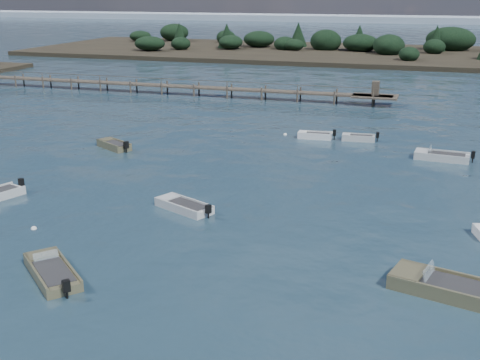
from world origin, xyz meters
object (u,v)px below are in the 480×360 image
(dinghy_mid_white_a, at_px, (455,291))
(dinghy_near_olive, at_px, (52,274))
(tender_far_grey, at_px, (114,146))
(tender_far_white, at_px, (315,137))
(dinghy_extra_a, at_px, (442,158))
(tender_far_grey_b, at_px, (359,139))
(dinghy_mid_grey, at_px, (184,207))
(jetty, at_px, (164,86))

(dinghy_mid_white_a, distance_m, dinghy_near_olive, 17.72)
(tender_far_grey, bearing_deg, dinghy_mid_white_a, -34.06)
(tender_far_white, height_order, dinghy_extra_a, dinghy_extra_a)
(tender_far_white, bearing_deg, dinghy_extra_a, -19.74)
(dinghy_extra_a, bearing_deg, tender_far_grey_b, 148.64)
(dinghy_mid_grey, relative_size, dinghy_extra_a, 0.91)
(tender_far_white, xyz_separation_m, tender_far_grey, (-14.98, -8.42, 0.01))
(tender_far_grey_b, xyz_separation_m, dinghy_mid_grey, (-7.68, -20.29, -0.01))
(dinghy_mid_white_a, bearing_deg, dinghy_near_olive, -167.80)
(tender_far_grey_b, height_order, tender_far_grey, tender_far_grey)
(dinghy_mid_grey, height_order, dinghy_mid_white_a, dinghy_mid_white_a)
(dinghy_extra_a, bearing_deg, dinghy_near_olive, -122.84)
(tender_far_grey_b, relative_size, dinghy_mid_grey, 0.78)
(tender_far_grey_b, relative_size, tender_far_white, 0.95)
(dinghy_near_olive, distance_m, tender_far_grey, 23.06)
(tender_far_grey, xyz_separation_m, jetty, (-7.43, 26.02, 0.82))
(tender_far_grey, xyz_separation_m, dinghy_extra_a, (25.50, 4.65, -0.01))
(tender_far_grey_b, distance_m, jetty, 31.31)
(dinghy_extra_a, bearing_deg, dinghy_mid_grey, -131.90)
(dinghy_mid_white_a, bearing_deg, jetty, 127.50)
(tender_far_grey_b, height_order, dinghy_near_olive, dinghy_near_olive)
(tender_far_grey, bearing_deg, tender_far_grey_b, 25.19)
(tender_far_grey_b, height_order, dinghy_mid_grey, tender_far_grey_b)
(dinghy_near_olive, bearing_deg, dinghy_extra_a, 57.16)
(tender_far_white, bearing_deg, dinghy_mid_white_a, -66.97)
(jetty, bearing_deg, tender_far_white, -38.15)
(dinghy_mid_grey, xyz_separation_m, tender_far_white, (3.96, 19.92, 0.02))
(dinghy_mid_grey, height_order, dinghy_near_olive, dinghy_near_olive)
(tender_far_grey_b, bearing_deg, dinghy_mid_grey, -110.73)
(dinghy_near_olive, height_order, dinghy_extra_a, dinghy_extra_a)
(dinghy_mid_grey, xyz_separation_m, tender_far_grey, (-11.02, 11.50, 0.03))
(dinghy_near_olive, height_order, tender_far_grey, tender_far_grey)
(tender_far_grey_b, xyz_separation_m, tender_far_grey, (-18.69, -8.79, 0.02))
(tender_far_grey_b, height_order, dinghy_mid_white_a, dinghy_mid_white_a)
(tender_far_grey_b, relative_size, jetty, 0.05)
(dinghy_mid_grey, bearing_deg, dinghy_mid_white_a, -22.13)
(dinghy_mid_white_a, height_order, dinghy_near_olive, dinghy_mid_white_a)
(dinghy_mid_grey, bearing_deg, dinghy_extra_a, 48.10)
(dinghy_mid_white_a, relative_size, jetty, 0.09)
(tender_far_white, distance_m, dinghy_mid_white_a, 28.28)
(dinghy_mid_grey, relative_size, dinghy_mid_white_a, 0.68)
(dinghy_mid_grey, xyz_separation_m, jetty, (-18.45, 37.52, 0.85))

